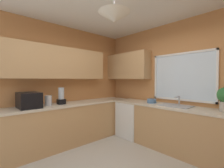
# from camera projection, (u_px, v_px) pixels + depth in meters

# --- Properties ---
(room_shell) EXTENTS (3.97, 3.83, 2.76)m
(room_shell) POSITION_uv_depth(u_px,v_px,m) (118.00, 58.00, 2.67)
(room_shell) COLOR #C6844C
(room_shell) RESTS_ON ground_plane
(counter_run_left) EXTENTS (0.65, 3.44, 0.90)m
(counter_run_left) POSITION_uv_depth(u_px,v_px,m) (64.00, 124.00, 3.32)
(counter_run_left) COLOR tan
(counter_run_left) RESTS_ON ground_plane
(counter_run_back) EXTENTS (3.06, 0.65, 0.90)m
(counter_run_back) POSITION_uv_depth(u_px,v_px,m) (178.00, 129.00, 3.01)
(counter_run_back) COLOR tan
(counter_run_back) RESTS_ON ground_plane
(dishwasher) EXTENTS (0.60, 0.60, 0.86)m
(dishwasher) POSITION_uv_depth(u_px,v_px,m) (132.00, 119.00, 3.85)
(dishwasher) COLOR white
(dishwasher) RESTS_ON ground_plane
(microwave) EXTENTS (0.48, 0.36, 0.29)m
(microwave) POSITION_uv_depth(u_px,v_px,m) (29.00, 100.00, 2.84)
(microwave) COLOR black
(microwave) RESTS_ON counter_run_left
(kettle) EXTENTS (0.14, 0.14, 0.21)m
(kettle) POSITION_uv_depth(u_px,v_px,m) (48.00, 101.00, 3.06)
(kettle) COLOR #B7B7BC
(kettle) RESTS_ON counter_run_left
(sink_assembly) EXTENTS (0.59, 0.40, 0.19)m
(sink_assembly) POSITION_uv_depth(u_px,v_px,m) (176.00, 105.00, 3.04)
(sink_assembly) COLOR #9EA0A5
(sink_assembly) RESTS_ON counter_run_back
(bowl) EXTENTS (0.20, 0.20, 0.09)m
(bowl) POSITION_uv_depth(u_px,v_px,m) (152.00, 101.00, 3.45)
(bowl) COLOR #4C7099
(bowl) RESTS_ON counter_run_back
(blender_appliance) EXTENTS (0.15, 0.15, 0.36)m
(blender_appliance) POSITION_uv_depth(u_px,v_px,m) (61.00, 97.00, 3.27)
(blender_appliance) COLOR black
(blender_appliance) RESTS_ON counter_run_left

